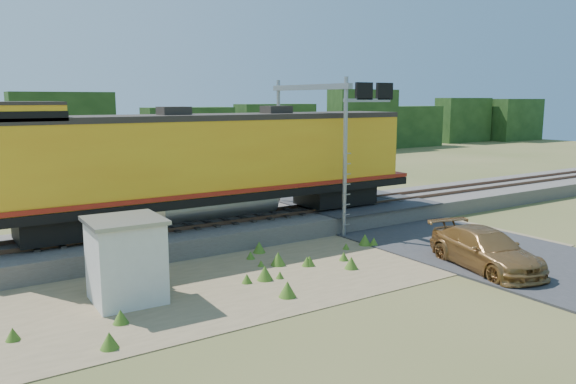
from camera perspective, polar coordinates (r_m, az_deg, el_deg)
ground at (r=21.29m, az=3.30°, el=-7.62°), size 140.00×140.00×0.00m
ballast at (r=26.09m, az=-4.54°, el=-3.53°), size 70.00×5.00×0.80m
rails at (r=25.99m, az=-4.56°, el=-2.50°), size 70.00×1.54×0.16m
dirt_shoulder at (r=20.62m, az=-2.06°, el=-8.14°), size 26.00×8.00×0.03m
road at (r=26.37m, az=14.70°, el=-4.37°), size 7.00×66.00×0.86m
tree_line_north at (r=55.78m, az=-20.61°, el=5.57°), size 130.00×3.00×6.50m
weed_clumps at (r=19.59m, az=-5.26°, el=-9.17°), size 15.00×6.20×0.56m
locomotive at (r=24.90m, az=-7.67°, el=3.08°), size 20.12×3.07×5.19m
shed at (r=18.12m, az=-16.14°, el=-6.63°), size 2.29×2.29×2.65m
signal_gantry at (r=27.07m, az=3.64°, el=7.63°), size 2.86×6.20×7.21m
car at (r=22.09m, az=19.44°, el=-5.54°), size 3.19×5.42×1.47m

